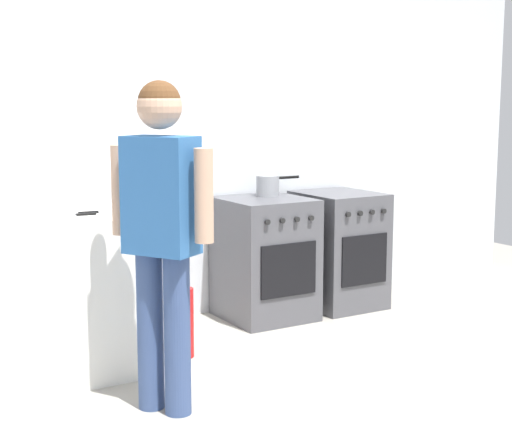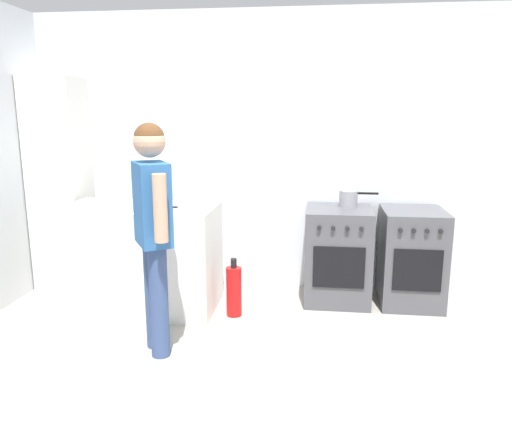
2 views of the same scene
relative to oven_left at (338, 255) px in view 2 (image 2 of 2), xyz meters
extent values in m
plane|color=gray|center=(-0.35, -1.58, -0.43)|extent=(8.00, 8.00, 0.00)
cube|color=silver|center=(-0.35, 0.37, 0.87)|extent=(6.00, 0.10, 2.60)
cube|color=silver|center=(-1.70, -0.38, 0.02)|extent=(1.30, 0.70, 0.90)
cube|color=#4C4C51|center=(0.00, 0.00, 0.00)|extent=(0.58, 0.60, 0.85)
cube|color=black|center=(0.00, -0.30, -0.03)|extent=(0.43, 0.01, 0.36)
cylinder|color=black|center=(-0.13, -0.12, 0.42)|extent=(0.19, 0.19, 0.01)
cylinder|color=black|center=(0.13, -0.12, 0.42)|extent=(0.19, 0.19, 0.01)
cylinder|color=black|center=(-0.13, 0.12, 0.42)|extent=(0.19, 0.19, 0.01)
cylinder|color=black|center=(0.13, 0.12, 0.42)|extent=(0.19, 0.19, 0.01)
cylinder|color=black|center=(-0.17, -0.31, 0.31)|extent=(0.04, 0.02, 0.04)
cylinder|color=black|center=(-0.06, -0.31, 0.31)|extent=(0.04, 0.02, 0.04)
cylinder|color=black|center=(0.06, -0.31, 0.31)|extent=(0.04, 0.02, 0.04)
cylinder|color=black|center=(0.17, -0.31, 0.31)|extent=(0.04, 0.02, 0.04)
cube|color=#4C4C51|center=(0.64, 0.00, 0.00)|extent=(0.53, 0.60, 0.85)
cube|color=black|center=(0.64, -0.30, -0.03)|extent=(0.40, 0.01, 0.36)
cylinder|color=black|center=(0.53, -0.12, 0.42)|extent=(0.17, 0.17, 0.01)
cylinder|color=black|center=(0.76, -0.12, 0.42)|extent=(0.17, 0.17, 0.01)
cylinder|color=black|center=(0.53, 0.12, 0.42)|extent=(0.17, 0.17, 0.01)
cylinder|color=black|center=(0.76, 0.12, 0.42)|extent=(0.17, 0.17, 0.01)
cylinder|color=black|center=(0.49, -0.31, 0.31)|extent=(0.04, 0.02, 0.04)
cylinder|color=black|center=(0.59, -0.31, 0.31)|extent=(0.04, 0.02, 0.04)
cylinder|color=black|center=(0.70, -0.31, 0.31)|extent=(0.04, 0.02, 0.04)
cylinder|color=black|center=(0.80, -0.31, 0.31)|extent=(0.04, 0.02, 0.04)
cylinder|color=gray|center=(0.08, 0.10, 0.50)|extent=(0.16, 0.16, 0.15)
cylinder|color=black|center=(0.25, 0.10, 0.55)|extent=(0.18, 0.02, 0.02)
cube|color=silver|center=(-1.28, -0.41, 0.48)|extent=(0.14, 0.05, 0.01)
cube|color=black|center=(-1.40, -0.40, 0.48)|extent=(0.11, 0.04, 0.01)
cube|color=silver|center=(-1.54, -0.44, 0.48)|extent=(0.10, 0.04, 0.01)
cube|color=black|center=(-1.44, -0.46, 0.48)|extent=(0.11, 0.04, 0.01)
cylinder|color=#384C7A|center=(-1.27, -1.24, -0.03)|extent=(0.13, 0.13, 0.80)
cylinder|color=#384C7A|center=(-1.35, -1.11, -0.03)|extent=(0.13, 0.13, 0.80)
cube|color=#2D609E|center=(-1.31, -1.17, 0.65)|extent=(0.35, 0.39, 0.56)
cylinder|color=tan|center=(-1.18, -1.38, 0.66)|extent=(0.09, 0.09, 0.44)
cylinder|color=tan|center=(-1.43, -0.97, 0.66)|extent=(0.09, 0.09, 0.44)
sphere|color=tan|center=(-1.31, -1.17, 1.07)|extent=(0.22, 0.22, 0.22)
sphere|color=brown|center=(-1.31, -1.17, 1.09)|extent=(0.20, 0.20, 0.20)
cylinder|color=red|center=(-0.87, -0.48, -0.22)|extent=(0.13, 0.13, 0.42)
cylinder|color=black|center=(-0.87, -0.48, 0.03)|extent=(0.05, 0.05, 0.08)
cube|color=silver|center=(-2.65, 0.10, 0.57)|extent=(0.48, 0.44, 2.00)
camera|label=1|loc=(-2.83, -4.58, 1.11)|focal=55.00mm
camera|label=2|loc=(-0.20, -4.38, 1.27)|focal=35.00mm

